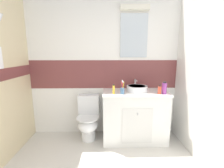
% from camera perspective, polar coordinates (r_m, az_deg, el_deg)
% --- Properties ---
extents(wall_back_tiled, '(3.20, 0.20, 2.50)m').
position_cam_1_polar(wall_back_tiled, '(2.86, -2.84, 6.80)').
color(wall_back_tiled, white).
rests_on(wall_back_tiled, ground_plane).
extents(vanity_cabinet, '(1.06, 0.58, 0.85)m').
position_cam_1_polar(vanity_cabinet, '(2.77, 8.05, -11.26)').
color(vanity_cabinet, silver).
rests_on(vanity_cabinet, ground_plane).
extents(sink_basin, '(0.35, 0.39, 0.18)m').
position_cam_1_polar(sink_basin, '(2.65, 8.99, -1.51)').
color(sink_basin, white).
rests_on(sink_basin, vanity_cabinet).
extents(toilet, '(0.37, 0.50, 0.77)m').
position_cam_1_polar(toilet, '(2.81, -8.55, -12.46)').
color(toilet, white).
rests_on(toilet, ground_plane).
extents(toothbrush_cup, '(0.06, 0.06, 0.22)m').
position_cam_1_polar(toothbrush_cup, '(2.44, 3.75, -2.19)').
color(toothbrush_cup, '#4C7299').
rests_on(toothbrush_cup, vanity_cabinet).
extents(soap_dispenser, '(0.05, 0.05, 0.15)m').
position_cam_1_polar(soap_dispenser, '(2.54, 16.78, -2.18)').
color(soap_dispenser, '#D84C33').
rests_on(soap_dispenser, vanity_cabinet).
extents(toothpaste_tube_upright, '(0.04, 0.04, 0.15)m').
position_cam_1_polar(toothpaste_tube_upright, '(2.43, 0.61, -1.98)').
color(toothpaste_tube_upright, yellow).
rests_on(toothpaste_tube_upright, vanity_cabinet).
extents(mouthwash_bottle, '(0.07, 0.07, 0.19)m').
position_cam_1_polar(mouthwash_bottle, '(2.57, 18.37, -1.40)').
color(mouthwash_bottle, '#993F99').
rests_on(mouthwash_bottle, vanity_cabinet).
extents(bath_mat, '(0.55, 0.38, 0.01)m').
position_cam_1_polar(bath_mat, '(2.36, 12.66, -27.55)').
color(bath_mat, beige).
rests_on(bath_mat, ground_plane).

